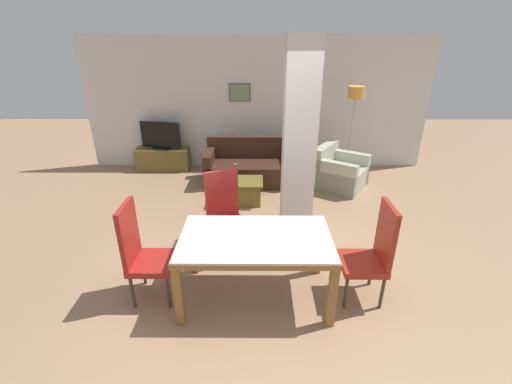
{
  "coord_description": "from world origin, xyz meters",
  "views": [
    {
      "loc": [
        0.02,
        -3.02,
        2.65
      ],
      "look_at": [
        0.0,
        0.79,
        0.91
      ],
      "focal_mm": 24.0,
      "sensor_mm": 36.0,
      "label": 1
    }
  ],
  "objects_px": {
    "dining_chair_head_left": "(142,251)",
    "dining_chair_head_right": "(373,252)",
    "armchair": "(338,173)",
    "bottle": "(236,173)",
    "tv_stand": "(163,159)",
    "floor_lamp": "(355,101)",
    "dining_chair_far_left": "(225,212)",
    "tv_screen": "(161,136)",
    "dining_table": "(256,250)",
    "coffee_table": "(240,191)",
    "sofa": "(250,167)"
  },
  "relations": [
    {
      "from": "tv_screen",
      "to": "floor_lamp",
      "type": "distance_m",
      "value": 4.03
    },
    {
      "from": "dining_chair_head_right",
      "to": "coffee_table",
      "type": "relative_size",
      "value": 1.45
    },
    {
      "from": "dining_table",
      "to": "sofa",
      "type": "distance_m",
      "value": 3.37
    },
    {
      "from": "dining_table",
      "to": "bottle",
      "type": "xyz_separation_m",
      "value": [
        -0.36,
        2.49,
        -0.1
      ]
    },
    {
      "from": "dining_chair_head_left",
      "to": "tv_stand",
      "type": "distance_m",
      "value": 4.11
    },
    {
      "from": "dining_table",
      "to": "tv_stand",
      "type": "relative_size",
      "value": 1.42
    },
    {
      "from": "tv_stand",
      "to": "floor_lamp",
      "type": "bearing_deg",
      "value": -3.05
    },
    {
      "from": "tv_stand",
      "to": "floor_lamp",
      "type": "distance_m",
      "value": 4.16
    },
    {
      "from": "dining_chair_far_left",
      "to": "tv_screen",
      "type": "distance_m",
      "value": 3.54
    },
    {
      "from": "dining_chair_far_left",
      "to": "dining_chair_head_left",
      "type": "bearing_deg",
      "value": 22.86
    },
    {
      "from": "dining_table",
      "to": "bottle",
      "type": "bearing_deg",
      "value": 98.31
    },
    {
      "from": "bottle",
      "to": "tv_stand",
      "type": "bearing_deg",
      "value": 137.53
    },
    {
      "from": "dining_table",
      "to": "floor_lamp",
      "type": "relative_size",
      "value": 0.89
    },
    {
      "from": "dining_chair_far_left",
      "to": "tv_stand",
      "type": "height_order",
      "value": "dining_chair_far_left"
    },
    {
      "from": "dining_chair_head_left",
      "to": "dining_chair_head_right",
      "type": "relative_size",
      "value": 1.0
    },
    {
      "from": "dining_chair_far_left",
      "to": "bottle",
      "type": "relative_size",
      "value": 4.14
    },
    {
      "from": "armchair",
      "to": "dining_chair_head_left",
      "type": "bearing_deg",
      "value": -8.83
    },
    {
      "from": "armchair",
      "to": "dining_chair_far_left",
      "type": "bearing_deg",
      "value": -8.51
    },
    {
      "from": "dining_table",
      "to": "tv_stand",
      "type": "bearing_deg",
      "value": 116.82
    },
    {
      "from": "dining_chair_head_left",
      "to": "floor_lamp",
      "type": "xyz_separation_m",
      "value": [
        3.13,
        3.8,
        0.91
      ]
    },
    {
      "from": "dining_chair_far_left",
      "to": "dining_chair_head_right",
      "type": "distance_m",
      "value": 1.85
    },
    {
      "from": "floor_lamp",
      "to": "sofa",
      "type": "bearing_deg",
      "value": -167.63
    },
    {
      "from": "dining_chair_head_left",
      "to": "floor_lamp",
      "type": "relative_size",
      "value": 0.63
    },
    {
      "from": "dining_table",
      "to": "armchair",
      "type": "height_order",
      "value": "armchair"
    },
    {
      "from": "dining_chair_head_right",
      "to": "tv_stand",
      "type": "bearing_deg",
      "value": 39.11
    },
    {
      "from": "coffee_table",
      "to": "tv_stand",
      "type": "height_order",
      "value": "tv_stand"
    },
    {
      "from": "sofa",
      "to": "tv_screen",
      "type": "height_order",
      "value": "tv_screen"
    },
    {
      "from": "dining_table",
      "to": "dining_chair_far_left",
      "type": "distance_m",
      "value": 0.96
    },
    {
      "from": "dining_chair_head_left",
      "to": "coffee_table",
      "type": "distance_m",
      "value": 2.59
    },
    {
      "from": "coffee_table",
      "to": "tv_screen",
      "type": "xyz_separation_m",
      "value": [
        -1.75,
        1.62,
        0.54
      ]
    },
    {
      "from": "dining_table",
      "to": "sofa",
      "type": "xyz_separation_m",
      "value": [
        -0.13,
        3.35,
        -0.32
      ]
    },
    {
      "from": "tv_stand",
      "to": "dining_table",
      "type": "bearing_deg",
      "value": -63.18
    },
    {
      "from": "tv_stand",
      "to": "tv_screen",
      "type": "relative_size",
      "value": 1.31
    },
    {
      "from": "dining_chair_far_left",
      "to": "floor_lamp",
      "type": "xyz_separation_m",
      "value": [
        2.32,
        2.93,
        0.91
      ]
    },
    {
      "from": "bottle",
      "to": "floor_lamp",
      "type": "bearing_deg",
      "value": 29.85
    },
    {
      "from": "sofa",
      "to": "floor_lamp",
      "type": "height_order",
      "value": "floor_lamp"
    },
    {
      "from": "dining_table",
      "to": "sofa",
      "type": "height_order",
      "value": "sofa"
    },
    {
      "from": "bottle",
      "to": "dining_table",
      "type": "bearing_deg",
      "value": -81.69
    },
    {
      "from": "dining_chair_head_right",
      "to": "floor_lamp",
      "type": "height_order",
      "value": "floor_lamp"
    },
    {
      "from": "armchair",
      "to": "bottle",
      "type": "height_order",
      "value": "armchair"
    },
    {
      "from": "tv_screen",
      "to": "sofa",
      "type": "bearing_deg",
      "value": 171.42
    },
    {
      "from": "dining_chair_head_left",
      "to": "tv_stand",
      "type": "xyz_separation_m",
      "value": [
        -0.83,
        4.01,
        -0.35
      ]
    },
    {
      "from": "coffee_table",
      "to": "bottle",
      "type": "distance_m",
      "value": 0.32
    },
    {
      "from": "sofa",
      "to": "dining_table",
      "type": "bearing_deg",
      "value": 92.28
    },
    {
      "from": "coffee_table",
      "to": "sofa",
      "type": "bearing_deg",
      "value": 81.23
    },
    {
      "from": "dining_chair_head_left",
      "to": "armchair",
      "type": "relative_size",
      "value": 0.95
    },
    {
      "from": "dining_table",
      "to": "armchair",
      "type": "bearing_deg",
      "value": 63.1
    },
    {
      "from": "coffee_table",
      "to": "floor_lamp",
      "type": "distance_m",
      "value": 2.92
    },
    {
      "from": "dining_chair_head_left",
      "to": "armchair",
      "type": "xyz_separation_m",
      "value": [
        2.77,
        3.09,
        -0.31
      ]
    },
    {
      "from": "tv_screen",
      "to": "dining_chair_head_right",
      "type": "bearing_deg",
      "value": 139.78
    }
  ]
}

